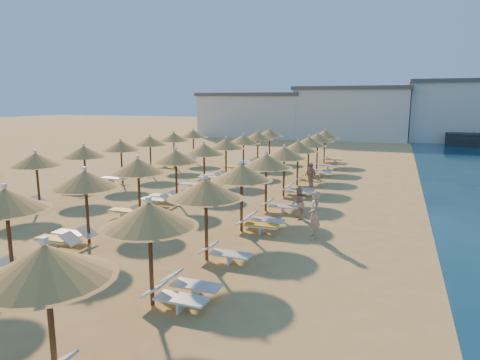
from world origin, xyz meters
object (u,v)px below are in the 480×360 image
at_px(beachgoer_a, 314,215).
at_px(beachgoer_c, 311,177).
at_px(parasol_row_east, 266,162).
at_px(parasol_row_west, 176,157).
at_px(beachgoer_b, 298,203).

bearing_deg(beachgoer_a, beachgoer_c, 176.49).
height_order(parasol_row_east, beachgoer_a, parasol_row_east).
bearing_deg(parasol_row_west, beachgoer_c, 43.19).
xyz_separation_m(parasol_row_east, beachgoer_c, (1.12, 5.78, -1.64)).
bearing_deg(parasol_row_east, beachgoer_a, -47.72).
bearing_deg(beachgoer_b, beachgoer_a, 4.94).
relative_size(parasol_row_east, parasol_row_west, 1.00).
height_order(beachgoer_c, beachgoer_b, beachgoer_c).
bearing_deg(beachgoer_c, parasol_row_east, -62.85).
xyz_separation_m(parasol_row_west, beachgoer_a, (8.09, -3.36, -1.54)).
relative_size(beachgoer_a, beachgoer_b, 1.26).
height_order(parasol_row_east, parasol_row_west, same).
xyz_separation_m(beachgoer_c, beachgoer_b, (0.74, -6.69, -0.09)).
bearing_deg(parasol_row_west, beachgoer_b, -7.54).
height_order(parasol_row_west, beachgoer_b, parasol_row_west).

